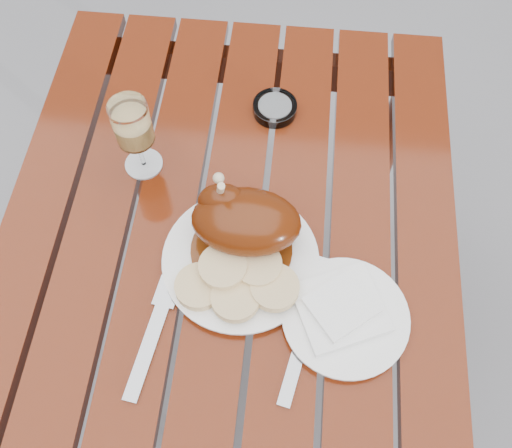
{
  "coord_description": "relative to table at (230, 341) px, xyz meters",
  "views": [
    {
      "loc": [
        0.1,
        -0.38,
        1.63
      ],
      "look_at": [
        0.05,
        0.09,
        0.78
      ],
      "focal_mm": 40.0,
      "sensor_mm": 36.0,
      "label": 1
    }
  ],
  "objects": [
    {
      "name": "roast_duck",
      "position": [
        0.03,
        0.07,
        0.44
      ],
      "size": [
        0.18,
        0.17,
        0.13
      ],
      "color": "#552309",
      "rests_on": "dinner_plate"
    },
    {
      "name": "knife",
      "position": [
        0.14,
        -0.1,
        0.38
      ],
      "size": [
        0.07,
        0.22,
        0.01
      ],
      "primitive_type": "cube",
      "rotation": [
        0.0,
        0.0,
        -0.21
      ],
      "color": "gray",
      "rests_on": "table"
    },
    {
      "name": "ground",
      "position": [
        0.0,
        0.0,
        -0.38
      ],
      "size": [
        60.0,
        60.0,
        0.0
      ],
      "primitive_type": "plane",
      "color": "slate",
      "rests_on": "ground"
    },
    {
      "name": "table",
      "position": [
        0.0,
        0.0,
        0.0
      ],
      "size": [
        0.8,
        1.2,
        0.75
      ],
      "primitive_type": "cube",
      "color": "maroon",
      "rests_on": "ground"
    },
    {
      "name": "bread_dumplings",
      "position": [
        0.03,
        -0.02,
        0.41
      ],
      "size": [
        0.2,
        0.14,
        0.03
      ],
      "color": "#E4C28B",
      "rests_on": "dinner_plate"
    },
    {
      "name": "ashtray",
      "position": [
        0.06,
        0.36,
        0.39
      ],
      "size": [
        0.11,
        0.11,
        0.02
      ],
      "primitive_type": "cylinder",
      "rotation": [
        0.0,
        0.0,
        0.32
      ],
      "color": "#B2B7BC",
      "rests_on": "table"
    },
    {
      "name": "napkin",
      "position": [
        0.2,
        -0.05,
        0.4
      ],
      "size": [
        0.17,
        0.17,
        0.01
      ],
      "primitive_type": "cube",
      "rotation": [
        0.0,
        0.0,
        0.42
      ],
      "color": "white",
      "rests_on": "side_plate"
    },
    {
      "name": "fork",
      "position": [
        -0.1,
        -0.13,
        0.38
      ],
      "size": [
        0.05,
        0.19,
        0.01
      ],
      "primitive_type": "cube",
      "rotation": [
        0.0,
        0.0,
        -0.15
      ],
      "color": "gray",
      "rests_on": "table"
    },
    {
      "name": "side_plate",
      "position": [
        0.21,
        -0.06,
        0.38
      ],
      "size": [
        0.23,
        0.23,
        0.02
      ],
      "primitive_type": "cylinder",
      "rotation": [
        0.0,
        0.0,
        0.16
      ],
      "color": "white",
      "rests_on": "table"
    },
    {
      "name": "dinner_plate",
      "position": [
        0.03,
        0.03,
        0.38
      ],
      "size": [
        0.3,
        0.3,
        0.02
      ],
      "primitive_type": "cylinder",
      "rotation": [
        0.0,
        0.0,
        0.15
      ],
      "color": "white",
      "rests_on": "table"
    },
    {
      "name": "wine_glass",
      "position": [
        -0.17,
        0.21,
        0.46
      ],
      "size": [
        0.08,
        0.08,
        0.16
      ],
      "primitive_type": "cylinder",
      "rotation": [
        0.0,
        0.0,
        0.11
      ],
      "color": "#DEB665",
      "rests_on": "table"
    }
  ]
}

